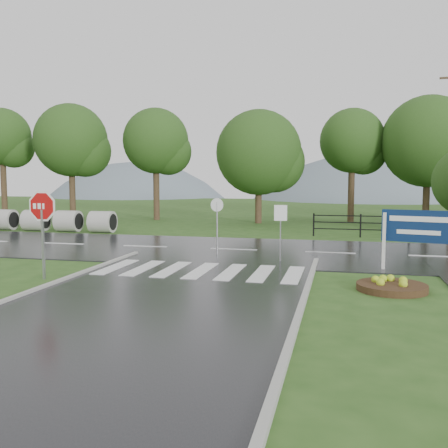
# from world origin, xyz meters

# --- Properties ---
(ground) EXTENTS (120.00, 120.00, 0.00)m
(ground) POSITION_xyz_m (0.00, 0.00, 0.00)
(ground) COLOR #2B501A
(ground) RESTS_ON ground
(main_road) EXTENTS (90.00, 8.00, 0.04)m
(main_road) POSITION_xyz_m (0.00, 10.00, 0.00)
(main_road) COLOR black
(main_road) RESTS_ON ground
(crosswalk) EXTENTS (6.50, 2.80, 0.02)m
(crosswalk) POSITION_xyz_m (0.00, 5.00, 0.06)
(crosswalk) COLOR silver
(crosswalk) RESTS_ON ground
(curb_right) EXTENTS (0.15, 24.00, 0.12)m
(curb_right) POSITION_xyz_m (3.55, -4.00, 0.00)
(curb_right) COLOR #A3A39B
(curb_right) RESTS_ON ground
(fence_west) EXTENTS (9.58, 0.08, 1.20)m
(fence_west) POSITION_xyz_m (7.75, 16.00, 0.72)
(fence_west) COLOR black
(fence_west) RESTS_ON ground
(hills) EXTENTS (102.00, 48.00, 48.00)m
(hills) POSITION_xyz_m (3.49, 65.00, -15.54)
(hills) COLOR slate
(hills) RESTS_ON ground
(treeline) EXTENTS (83.20, 5.20, 10.00)m
(treeline) POSITION_xyz_m (1.00, 24.00, 0.00)
(treeline) COLOR #204214
(treeline) RESTS_ON ground
(culvert_pipes) EXTENTS (11.80, 1.20, 1.20)m
(culvert_pipes) POSITION_xyz_m (-13.84, 15.00, 0.60)
(culvert_pipes) COLOR #9E9B93
(culvert_pipes) RESTS_ON ground
(stop_sign) EXTENTS (1.27, 0.11, 2.86)m
(stop_sign) POSITION_xyz_m (-4.33, 2.85, 1.98)
(stop_sign) COLOR #939399
(stop_sign) RESTS_ON ground
(estate_billboard) EXTENTS (2.26, 0.60, 2.02)m
(estate_billboard) POSITION_xyz_m (6.86, 6.75, 1.39)
(estate_billboard) COLOR silver
(estate_billboard) RESTS_ON ground
(flower_bed) EXTENTS (1.89, 1.89, 0.38)m
(flower_bed) POSITION_xyz_m (5.80, 3.67, 0.14)
(flower_bed) COLOR #332111
(flower_bed) RESTS_ON ground
(reg_sign_small) EXTENTS (0.46, 0.07, 2.09)m
(reg_sign_small) POSITION_xyz_m (2.28, 7.49, 1.48)
(reg_sign_small) COLOR #939399
(reg_sign_small) RESTS_ON ground
(reg_sign_round) EXTENTS (0.53, 0.10, 2.27)m
(reg_sign_round) POSITION_xyz_m (-0.33, 8.47, 1.43)
(reg_sign_round) COLOR #939399
(reg_sign_round) RESTS_ON ground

